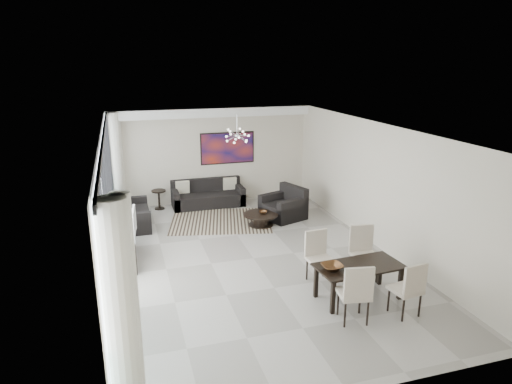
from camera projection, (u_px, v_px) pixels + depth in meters
name	position (u px, v px, depth m)	size (l,w,h in m)	color
room_shell	(274.00, 194.00, 9.89)	(6.00, 9.00, 2.90)	#A8A39B
window_wall	(114.00, 207.00, 8.97)	(0.37, 8.95, 2.90)	silver
soffit	(212.00, 112.00, 13.35)	(5.98, 0.40, 0.26)	white
painting	(228.00, 148.00, 13.95)	(1.68, 0.04, 0.98)	#AC2E18
chandelier	(237.00, 136.00, 11.89)	(0.66, 0.66, 0.71)	silver
rug	(221.00, 221.00, 12.51)	(2.68, 2.06, 0.01)	black
coffee_table	(261.00, 219.00, 12.13)	(0.93, 0.93, 0.33)	black
bowl_coffee	(263.00, 212.00, 12.11)	(0.22, 0.22, 0.07)	brown
sofa_main	(208.00, 197.00, 13.77)	(2.13, 0.87, 0.78)	black
loveseat	(130.00, 216.00, 12.06)	(0.91, 1.62, 0.81)	black
armchair	(284.00, 207.00, 12.70)	(1.27, 1.31, 0.87)	black
side_table	(159.00, 196.00, 13.41)	(0.42, 0.42, 0.58)	black
tv_console	(123.00, 248.00, 10.03)	(0.49, 1.76, 0.55)	black
television	(129.00, 224.00, 9.88)	(1.00, 0.13, 0.57)	gray
dining_table	(359.00, 270.00, 8.33)	(1.64, 0.90, 0.66)	black
dining_chair_sw	(356.00, 290.00, 7.49)	(0.57, 0.57, 1.08)	beige
dining_chair_se	(410.00, 286.00, 7.71)	(0.52, 0.52, 1.01)	beige
dining_chair_nw	(318.00, 252.00, 9.01)	(0.51, 0.51, 1.04)	beige
dining_chair_ne	(363.00, 248.00, 9.15)	(0.55, 0.55, 1.08)	beige
bowl_dining	(332.00, 267.00, 8.14)	(0.38, 0.38, 0.09)	brown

